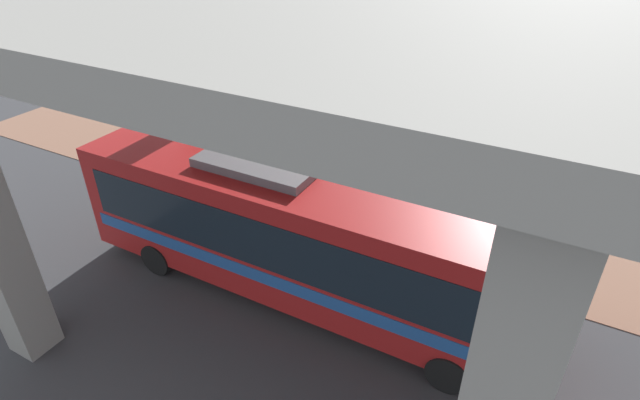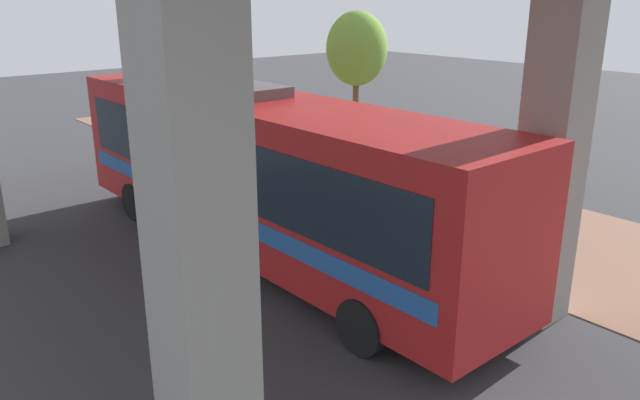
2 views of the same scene
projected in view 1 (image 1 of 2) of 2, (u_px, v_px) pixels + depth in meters
The scene contains 9 objects.
ground_plane at pixel (353, 246), 16.08m from camera, with size 80.00×80.00×0.00m, color #38383A.
sidewalk_strip at pixel (388, 203), 18.33m from camera, with size 6.00×40.00×0.02m.
overpass at pixel (276, 53), 9.36m from camera, with size 9.40×18.58×8.21m.
bus at pixel (300, 232), 13.14m from camera, with size 2.81×12.93×3.85m.
fire_hydrant at pixel (339, 209), 17.07m from camera, with size 0.43×0.21×0.99m.
planter_front at pixel (261, 181), 17.88m from camera, with size 1.40×1.40×1.85m.
planter_middle at pixel (352, 186), 17.94m from camera, with size 1.22×1.22×1.54m.
planter_back at pixel (377, 205), 16.63m from camera, with size 1.09×1.09×1.61m.
street_tree_near at pixel (289, 64), 19.73m from camera, with size 2.11×2.11×5.27m.
Camera 1 is at (11.92, 5.20, 9.63)m, focal length 28.00 mm.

